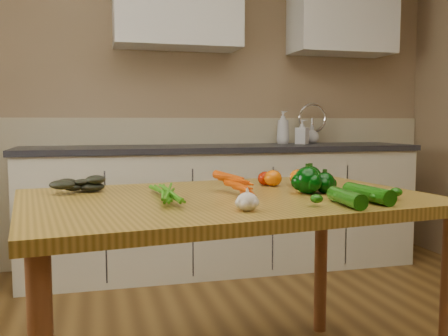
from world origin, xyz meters
The scene contains 18 objects.
room centered at (0.00, 0.17, 1.25)m, with size 4.04×5.04×2.64m.
counter_run centered at (0.21, 2.19, 0.46)m, with size 2.84×0.64×1.14m.
upper_cabinets centered at (0.51, 2.32, 1.95)m, with size 2.15×0.35×0.70m.
table centered at (-0.22, 0.49, 0.71)m, with size 1.59×1.13×0.80m.
soap_bottle_a centered at (0.72, 2.33, 1.03)m, with size 0.10×0.10×0.25m, color silver.
soap_bottle_b centered at (0.85, 2.26, 0.99)m, with size 0.08×0.09×0.19m, color silver.
soap_bottle_c centered at (0.97, 2.34, 0.97)m, with size 0.11×0.11×0.14m, color silver.
carrot_bunch centered at (-0.27, 0.47, 0.83)m, with size 0.28×0.21×0.07m, color #D04704, non-canonical shape.
leafy_greens centered at (-0.76, 0.73, 0.85)m, with size 0.21×0.19×0.11m, color black, non-canonical shape.
garlic_bulb centered at (-0.25, 0.16, 0.82)m, with size 0.07×0.07×0.06m, color beige.
pepper_a centered at (0.09, 0.46, 0.85)m, with size 0.10×0.10×0.10m, color #023105.
pepper_b centered at (0.15, 0.57, 0.84)m, with size 0.09×0.09×0.09m, color #023105.
pepper_c centered at (0.16, 0.46, 0.84)m, with size 0.08×0.08×0.08m, color #023105.
tomato_a centered at (0.02, 0.74, 0.83)m, with size 0.07×0.07×0.06m, color #911502.
tomato_b centered at (0.04, 0.70, 0.83)m, with size 0.08×0.08×0.07m, color #DB5E05.
tomato_c centered at (0.15, 0.68, 0.83)m, with size 0.08×0.08×0.07m, color #DB5E05.
zucchini_a centered at (0.21, 0.23, 0.82)m, with size 0.06×0.06×0.24m, color #0E4507.
zucchini_b centered at (0.10, 0.17, 0.82)m, with size 0.05×0.05×0.21m, color #0E4507.
Camera 1 is at (-0.70, -1.29, 1.07)m, focal length 40.00 mm.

